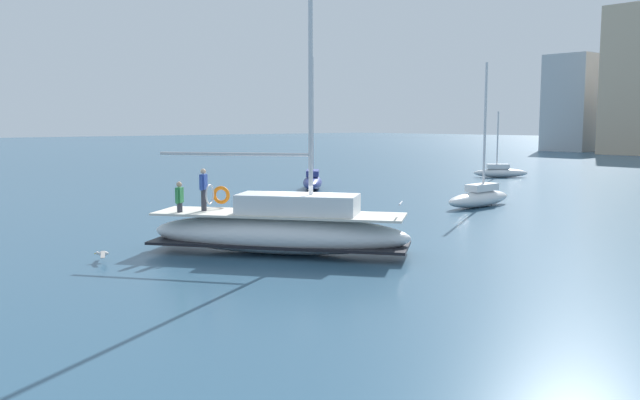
# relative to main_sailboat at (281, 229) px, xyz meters

# --- Properties ---
(ground_plane) EXTENTS (400.00, 400.00, 0.00)m
(ground_plane) POSITION_rel_main_sailboat_xyz_m (-0.11, 1.53, -0.90)
(ground_plane) COLOR #2D516B
(main_sailboat) EXTENTS (9.15, 7.63, 12.00)m
(main_sailboat) POSITION_rel_main_sailboat_xyz_m (0.00, 0.00, 0.00)
(main_sailboat) COLOR silver
(main_sailboat) RESTS_ON ground
(moored_sloop_far) EXTENTS (1.47, 5.53, 8.06)m
(moored_sloop_far) POSITION_rel_main_sailboat_xyz_m (-3.24, 16.72, -0.32)
(moored_sloop_far) COLOR white
(moored_sloop_far) RESTS_ON ground
(moored_catamaran) EXTENTS (5.15, 4.82, 9.33)m
(moored_catamaran) POSITION_rel_main_sailboat_xyz_m (-17.17, 16.26, -0.28)
(moored_catamaran) COLOR navy
(moored_catamaran) RESTS_ON ground
(moored_cutter_left) EXTENTS (3.97, 4.15, 5.67)m
(moored_cutter_left) POSITION_rel_main_sailboat_xyz_m (-14.09, 35.03, -0.41)
(moored_cutter_left) COLOR silver
(moored_cutter_left) RESTS_ON ground
(seagull) EXTENTS (1.12, 0.63, 0.17)m
(seagull) POSITION_rel_main_sailboat_xyz_m (-2.79, -5.53, -0.60)
(seagull) COLOR silver
(seagull) RESTS_ON ground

